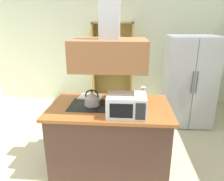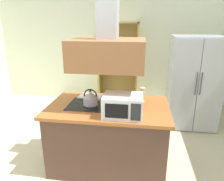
{
  "view_description": "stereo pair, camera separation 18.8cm",
  "coord_description": "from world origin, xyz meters",
  "px_view_note": "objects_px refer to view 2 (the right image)",
  "views": [
    {
      "loc": [
        0.47,
        -2.25,
        1.97
      ],
      "look_at": [
        0.23,
        0.69,
        1.0
      ],
      "focal_mm": 33.85,
      "sensor_mm": 36.0,
      "label": 1
    },
    {
      "loc": [
        0.65,
        -2.23,
        1.97
      ],
      "look_at": [
        0.23,
        0.69,
        1.0
      ],
      "focal_mm": 33.85,
      "sensor_mm": 36.0,
      "label": 2
    }
  ],
  "objects_px": {
    "kettle": "(90,98)",
    "microwave": "(123,106)",
    "fruit_bowl": "(126,97)",
    "wine_glass_on_counter": "(143,92)",
    "dish_cabinet": "(118,69)",
    "refrigerator": "(193,82)",
    "cutting_board": "(91,96)"
  },
  "relations": [
    {
      "from": "kettle",
      "to": "microwave",
      "type": "height_order",
      "value": "microwave"
    },
    {
      "from": "fruit_bowl",
      "to": "kettle",
      "type": "bearing_deg",
      "value": -152.58
    },
    {
      "from": "microwave",
      "to": "wine_glass_on_counter",
      "type": "height_order",
      "value": "microwave"
    },
    {
      "from": "kettle",
      "to": "fruit_bowl",
      "type": "distance_m",
      "value": 0.51
    },
    {
      "from": "kettle",
      "to": "fruit_bowl",
      "type": "bearing_deg",
      "value": 27.42
    },
    {
      "from": "refrigerator",
      "to": "dish_cabinet",
      "type": "distance_m",
      "value": 1.83
    },
    {
      "from": "fruit_bowl",
      "to": "dish_cabinet",
      "type": "bearing_deg",
      "value": 99.26
    },
    {
      "from": "cutting_board",
      "to": "fruit_bowl",
      "type": "xyz_separation_m",
      "value": [
        0.53,
        -0.07,
        0.04
      ]
    },
    {
      "from": "wine_glass_on_counter",
      "to": "fruit_bowl",
      "type": "height_order",
      "value": "wine_glass_on_counter"
    },
    {
      "from": "microwave",
      "to": "wine_glass_on_counter",
      "type": "bearing_deg",
      "value": 65.43
    },
    {
      "from": "wine_glass_on_counter",
      "to": "fruit_bowl",
      "type": "bearing_deg",
      "value": 173.7
    },
    {
      "from": "wine_glass_on_counter",
      "to": "dish_cabinet",
      "type": "bearing_deg",
      "value": 104.88
    },
    {
      "from": "refrigerator",
      "to": "dish_cabinet",
      "type": "bearing_deg",
      "value": 147.92
    },
    {
      "from": "microwave",
      "to": "fruit_bowl",
      "type": "xyz_separation_m",
      "value": [
        -0.01,
        0.52,
        -0.09
      ]
    },
    {
      "from": "refrigerator",
      "to": "kettle",
      "type": "distance_m",
      "value": 2.21
    },
    {
      "from": "kettle",
      "to": "cutting_board",
      "type": "bearing_deg",
      "value": 103.5
    },
    {
      "from": "cutting_board",
      "to": "microwave",
      "type": "distance_m",
      "value": 0.8
    },
    {
      "from": "refrigerator",
      "to": "wine_glass_on_counter",
      "type": "relative_size",
      "value": 8.38
    },
    {
      "from": "refrigerator",
      "to": "fruit_bowl",
      "type": "bearing_deg",
      "value": -133.99
    },
    {
      "from": "kettle",
      "to": "cutting_board",
      "type": "distance_m",
      "value": 0.32
    },
    {
      "from": "wine_glass_on_counter",
      "to": "fruit_bowl",
      "type": "relative_size",
      "value": 0.78
    },
    {
      "from": "kettle",
      "to": "fruit_bowl",
      "type": "height_order",
      "value": "kettle"
    },
    {
      "from": "cutting_board",
      "to": "fruit_bowl",
      "type": "bearing_deg",
      "value": -7.47
    },
    {
      "from": "fruit_bowl",
      "to": "cutting_board",
      "type": "bearing_deg",
      "value": 172.53
    },
    {
      "from": "kettle",
      "to": "microwave",
      "type": "relative_size",
      "value": 0.48
    },
    {
      "from": "microwave",
      "to": "refrigerator",
      "type": "bearing_deg",
      "value": 55.98
    },
    {
      "from": "dish_cabinet",
      "to": "refrigerator",
      "type": "bearing_deg",
      "value": -32.08
    },
    {
      "from": "dish_cabinet",
      "to": "fruit_bowl",
      "type": "xyz_separation_m",
      "value": [
        0.36,
        -2.2,
        0.07
      ]
    },
    {
      "from": "refrigerator",
      "to": "wine_glass_on_counter",
      "type": "height_order",
      "value": "refrigerator"
    },
    {
      "from": "dish_cabinet",
      "to": "microwave",
      "type": "height_order",
      "value": "dish_cabinet"
    },
    {
      "from": "refrigerator",
      "to": "cutting_board",
      "type": "height_order",
      "value": "refrigerator"
    },
    {
      "from": "refrigerator",
      "to": "cutting_board",
      "type": "xyz_separation_m",
      "value": [
        -1.72,
        -1.16,
        0.05
      ]
    }
  ]
}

